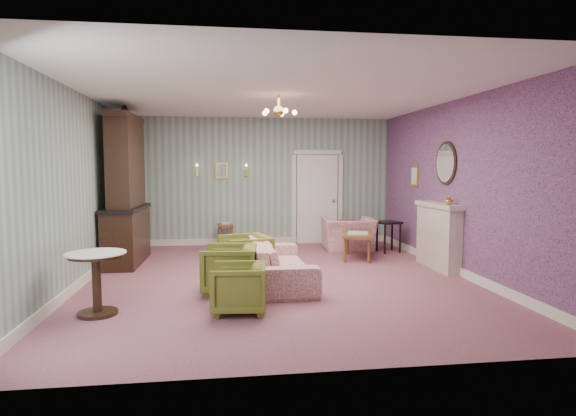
{
  "coord_description": "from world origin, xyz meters",
  "views": [
    {
      "loc": [
        -0.86,
        -7.44,
        1.79
      ],
      "look_at": [
        0.2,
        0.4,
        1.1
      ],
      "focal_mm": 29.68,
      "sensor_mm": 36.0,
      "label": 1
    }
  ],
  "objects": [
    {
      "name": "floor",
      "position": [
        0.0,
        0.0,
        0.0
      ],
      "size": [
        7.0,
        7.0,
        0.0
      ],
      "primitive_type": "plane",
      "color": "#97586A",
      "rests_on": "ground"
    },
    {
      "name": "ceiling",
      "position": [
        0.0,
        0.0,
        2.9
      ],
      "size": [
        7.0,
        7.0,
        0.0
      ],
      "primitive_type": "plane",
      "rotation": [
        3.14,
        0.0,
        0.0
      ],
      "color": "white",
      "rests_on": "ground"
    },
    {
      "name": "wall_back",
      "position": [
        0.0,
        3.5,
        1.45
      ],
      "size": [
        6.0,
        0.0,
        6.0
      ],
      "primitive_type": "plane",
      "rotation": [
        1.57,
        0.0,
        0.0
      ],
      "color": "gray",
      "rests_on": "ground"
    },
    {
      "name": "wall_front",
      "position": [
        0.0,
        -3.5,
        1.45
      ],
      "size": [
        6.0,
        0.0,
        6.0
      ],
      "primitive_type": "plane",
      "rotation": [
        -1.57,
        0.0,
        0.0
      ],
      "color": "gray",
      "rests_on": "ground"
    },
    {
      "name": "wall_left",
      "position": [
        -3.0,
        0.0,
        1.45
      ],
      "size": [
        0.0,
        7.0,
        7.0
      ],
      "primitive_type": "plane",
      "rotation": [
        1.57,
        0.0,
        1.57
      ],
      "color": "gray",
      "rests_on": "ground"
    },
    {
      "name": "wall_right",
      "position": [
        3.0,
        0.0,
        1.45
      ],
      "size": [
        0.0,
        7.0,
        7.0
      ],
      "primitive_type": "plane",
      "rotation": [
        1.57,
        0.0,
        -1.57
      ],
      "color": "gray",
      "rests_on": "ground"
    },
    {
      "name": "wall_right_floral",
      "position": [
        2.98,
        0.0,
        1.45
      ],
      "size": [
        0.0,
        7.0,
        7.0
      ],
      "primitive_type": "plane",
      "rotation": [
        1.57,
        0.0,
        -1.57
      ],
      "color": "#C06098",
      "rests_on": "ground"
    },
    {
      "name": "door",
      "position": [
        1.3,
        3.46,
        1.08
      ],
      "size": [
        1.12,
        0.12,
        2.16
      ],
      "primitive_type": null,
      "color": "white",
      "rests_on": "floor"
    },
    {
      "name": "olive_chair_a",
      "position": [
        -0.7,
        -1.68,
        0.33
      ],
      "size": [
        0.66,
        0.7,
        0.67
      ],
      "primitive_type": "imported",
      "rotation": [
        0.0,
        0.0,
        -1.66
      ],
      "color": "olive",
      "rests_on": "floor"
    },
    {
      "name": "olive_chair_b",
      "position": [
        -0.8,
        -0.76,
        0.38
      ],
      "size": [
        0.77,
        0.81,
        0.76
      ],
      "primitive_type": "imported",
      "rotation": [
        0.0,
        0.0,
        -1.68
      ],
      "color": "olive",
      "rests_on": "floor"
    },
    {
      "name": "olive_chair_c",
      "position": [
        -0.53,
        0.21,
        0.38
      ],
      "size": [
        0.87,
        0.9,
        0.76
      ],
      "primitive_type": "imported",
      "rotation": [
        0.0,
        0.0,
        -1.29
      ],
      "color": "olive",
      "rests_on": "floor"
    },
    {
      "name": "sofa_chintz",
      "position": [
        -0.02,
        -0.25,
        0.43
      ],
      "size": [
        0.67,
        2.19,
        0.85
      ],
      "primitive_type": "imported",
      "rotation": [
        0.0,
        0.0,
        1.59
      ],
      "color": "#AA4467",
      "rests_on": "floor"
    },
    {
      "name": "wingback_chair",
      "position": [
        1.77,
        2.39,
        0.46
      ],
      "size": [
        1.09,
        0.74,
        0.93
      ],
      "primitive_type": "imported",
      "rotation": [
        0.0,
        0.0,
        3.1
      ],
      "color": "#AA4467",
      "rests_on": "floor"
    },
    {
      "name": "dresser",
      "position": [
        -2.65,
        1.6,
        1.45
      ],
      "size": [
        0.64,
        1.75,
        2.9
      ],
      "primitive_type": null,
      "rotation": [
        0.0,
        0.0,
        -0.02
      ],
      "color": "black",
      "rests_on": "floor"
    },
    {
      "name": "fireplace",
      "position": [
        2.86,
        0.4,
        0.58
      ],
      "size": [
        0.3,
        1.4,
        1.16
      ],
      "primitive_type": null,
      "color": "beige",
      "rests_on": "floor"
    },
    {
      "name": "mantel_vase",
      "position": [
        2.84,
        0.0,
        1.23
      ],
      "size": [
        0.15,
        0.15,
        0.15
      ],
      "primitive_type": "imported",
      "color": "gold",
      "rests_on": "fireplace"
    },
    {
      "name": "oval_mirror",
      "position": [
        2.96,
        0.4,
        1.85
      ],
      "size": [
        0.04,
        0.76,
        0.84
      ],
      "primitive_type": null,
      "color": "white",
      "rests_on": "wall_right"
    },
    {
      "name": "framed_print",
      "position": [
        2.97,
        1.75,
        1.6
      ],
      "size": [
        0.04,
        0.34,
        0.42
      ],
      "primitive_type": null,
      "color": "gold",
      "rests_on": "wall_right"
    },
    {
      "name": "coffee_table",
      "position": [
        1.71,
        1.45,
        0.25
      ],
      "size": [
        0.83,
        1.11,
        0.51
      ],
      "primitive_type": null,
      "rotation": [
        0.0,
        0.0,
        -0.31
      ],
      "color": "brown",
      "rests_on": "floor"
    },
    {
      "name": "side_table_black",
      "position": [
        2.54,
        2.03,
        0.33
      ],
      "size": [
        0.49,
        0.49,
        0.65
      ],
      "primitive_type": null,
      "rotation": [
        0.0,
        0.0,
        0.14
      ],
      "color": "black",
      "rests_on": "floor"
    },
    {
      "name": "pedestal_table",
      "position": [
        -2.39,
        -1.55,
        0.39
      ],
      "size": [
        0.76,
        0.76,
        0.77
      ],
      "primitive_type": null,
      "rotation": [
        0.0,
        0.0,
        0.07
      ],
      "color": "black",
      "rests_on": "floor"
    },
    {
      "name": "nesting_table",
      "position": [
        -0.83,
        3.15,
        0.28
      ],
      "size": [
        0.38,
        0.46,
        0.56
      ],
      "primitive_type": null,
      "rotation": [
        0.0,
        0.0,
        0.1
      ],
      "color": "brown",
      "rests_on": "floor"
    },
    {
      "name": "gilt_mirror_back",
      "position": [
        -0.9,
        3.46,
        1.7
      ],
      "size": [
        0.28,
        0.06,
        0.36
      ],
      "primitive_type": null,
      "color": "gold",
      "rests_on": "wall_back"
    },
    {
      "name": "sconce_left",
      "position": [
        -1.45,
        3.44,
        1.7
      ],
      "size": [
        0.16,
        0.12,
        0.3
      ],
      "primitive_type": null,
      "color": "gold",
      "rests_on": "wall_back"
    },
    {
      "name": "sconce_right",
      "position": [
        -0.35,
        3.44,
        1.7
      ],
      "size": [
        0.16,
        0.12,
        0.3
      ],
      "primitive_type": null,
      "color": "gold",
      "rests_on": "wall_back"
    },
    {
      "name": "chandelier",
      "position": [
        0.0,
        0.0,
        2.63
      ],
      "size": [
        0.56,
        0.56,
        0.36
      ],
      "primitive_type": null,
      "color": "gold",
      "rests_on": "ceiling"
    },
    {
      "name": "burgundy_cushion",
      "position": [
        1.72,
        2.24,
        0.48
      ],
      "size": [
        0.41,
        0.28,
        0.39
      ],
      "primitive_type": "cube",
      "rotation": [
        0.17,
        0.0,
        -0.35
      ],
      "color": "maroon",
      "rests_on": "wingback_chair"
    }
  ]
}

